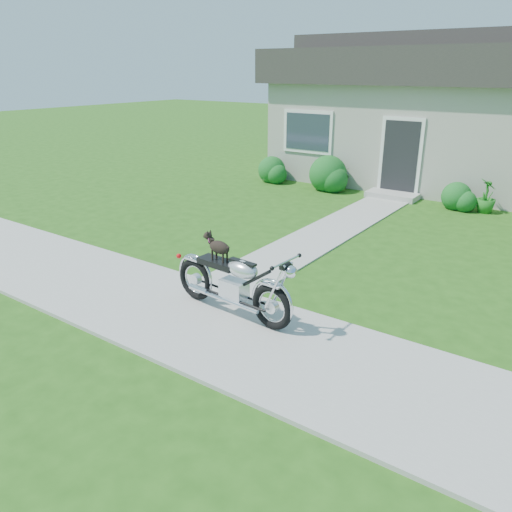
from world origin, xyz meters
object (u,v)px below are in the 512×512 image
(house, at_px, (487,113))
(potted_plant_right, at_px, (487,196))
(motorcycle_with_dog, at_px, (233,282))
(potted_plant_left, at_px, (340,180))

(house, bearing_deg, potted_plant_right, -74.24)
(motorcycle_with_dog, bearing_deg, house, 90.34)
(house, height_order, potted_plant_right, house)
(potted_plant_left, bearing_deg, motorcycle_with_dog, -74.10)
(motorcycle_with_dog, bearing_deg, potted_plant_left, 110.06)
(potted_plant_left, distance_m, motorcycle_with_dog, 8.50)
(house, height_order, motorcycle_with_dog, house)
(house, xyz_separation_m, potted_plant_right, (0.97, -3.44, -1.73))
(potted_plant_left, bearing_deg, house, 47.95)
(house, bearing_deg, potted_plant_left, -132.05)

